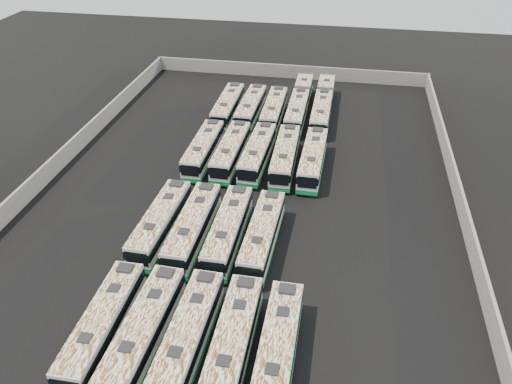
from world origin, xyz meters
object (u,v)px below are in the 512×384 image
(bus_front_far_left, at_px, (103,325))
(bus_front_right, at_px, (232,345))
(bus_midback_far_left, at_px, (203,149))
(bus_midback_right, at_px, (285,156))
(bus_midback_left, at_px, (231,151))
(bus_back_far_right, at_px, (323,105))
(bus_midfront_right, at_px, (262,235))
(bus_midfront_left, at_px, (193,227))
(bus_midback_center, at_px, (258,153))
(bus_back_right, at_px, (299,104))
(bus_back_far_left, at_px, (228,107))
(bus_front_left, at_px, (144,332))
(bus_back_center, at_px, (274,110))
(bus_back_left, at_px, (251,108))
(bus_front_center, at_px, (188,337))
(bus_midfront_center, at_px, (228,230))
(bus_midback_far_right, at_px, (313,159))
(bus_front_far_right, at_px, (277,352))
(bus_midfront_far_left, at_px, (161,223))

(bus_front_far_left, relative_size, bus_front_right, 0.97)
(bus_midback_far_left, relative_size, bus_midback_right, 0.97)
(bus_midback_left, distance_m, bus_back_far_right, 18.45)
(bus_midfront_right, relative_size, bus_back_far_right, 0.65)
(bus_front_right, xyz_separation_m, bus_midfront_left, (-6.63, 12.55, 0.01))
(bus_midback_center, bearing_deg, bus_back_right, 79.77)
(bus_midback_far_left, xyz_separation_m, bus_back_far_left, (0.01, 12.59, 0.04))
(bus_front_left, height_order, bus_back_center, bus_front_left)
(bus_front_left, relative_size, bus_midback_left, 1.02)
(bus_front_left, height_order, bus_back_left, bus_front_left)
(bus_front_left, relative_size, bus_midfront_right, 1.03)
(bus_front_far_left, distance_m, bus_front_center, 6.47)
(bus_midfront_left, relative_size, bus_back_far_left, 1.01)
(bus_back_left, bearing_deg, bus_front_right, -80.08)
(bus_midfront_center, bearing_deg, bus_back_left, 96.74)
(bus_midback_center, height_order, bus_back_center, bus_midback_center)
(bus_front_far_left, xyz_separation_m, bus_back_far_right, (12.93, 43.24, -0.01))
(bus_front_far_left, xyz_separation_m, bus_midfront_left, (3.13, 12.49, 0.05))
(bus_midback_far_right, bearing_deg, bus_front_far_right, -88.95)
(bus_midback_left, distance_m, bus_back_right, 16.79)
(bus_front_far_left, height_order, bus_midback_center, bus_midback_center)
(bus_front_center, distance_m, bus_midback_center, 27.62)
(bus_front_right, height_order, bus_midback_far_right, bus_front_right)
(bus_midback_far_left, bearing_deg, bus_midfront_far_left, -90.18)
(bus_front_far_left, bearing_deg, bus_front_right, -1.02)
(bus_midfront_far_left, distance_m, bus_midfront_left, 3.22)
(bus_midback_center, relative_size, bus_midback_right, 0.99)
(bus_midfront_far_left, xyz_separation_m, bus_midfront_left, (3.22, -0.16, 0.03))
(bus_midfront_left, bearing_deg, bus_midfront_center, 3.57)
(bus_front_left, bearing_deg, bus_back_right, 83.04)
(bus_midback_far_left, bearing_deg, bus_midfront_right, -56.86)
(bus_midfront_left, bearing_deg, bus_front_far_right, -51.85)
(bus_front_far_left, relative_size, bus_back_right, 0.65)
(bus_front_right, xyz_separation_m, bus_midfront_center, (-3.32, 12.75, -0.02))
(bus_back_right, bearing_deg, bus_midfront_left, -102.07)
(bus_midback_right, bearing_deg, bus_midfront_right, -91.40)
(bus_midfront_right, relative_size, bus_back_right, 0.66)
(bus_front_center, bearing_deg, bus_back_right, 86.68)
(bus_front_far_right, bearing_deg, bus_midback_center, 103.08)
(bus_midfront_right, bearing_deg, bus_back_right, 91.34)
(bus_front_far_right, bearing_deg, bus_midback_left, 109.18)
(bus_front_right, distance_m, bus_midback_center, 27.91)
(bus_midback_far_right, distance_m, bus_back_left, 16.14)
(bus_midfront_center, xyz_separation_m, bus_back_right, (3.17, 30.37, -0.05))
(bus_front_left, height_order, bus_back_far_left, bus_front_left)
(bus_back_left, height_order, bus_back_far_right, bus_back_left)
(bus_front_left, xyz_separation_m, bus_back_center, (3.23, 40.28, -0.05))
(bus_front_left, bearing_deg, bus_back_far_right, 78.85)
(bus_back_far_left, bearing_deg, bus_midfront_right, -71.11)
(bus_front_left, xyz_separation_m, bus_back_left, (-0.04, 40.46, -0.05))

